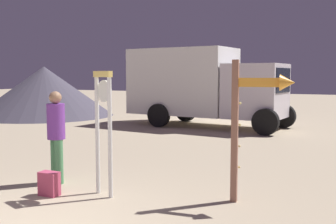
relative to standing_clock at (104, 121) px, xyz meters
The scene contains 6 objects.
standing_clock is the anchor object (origin of this frame).
arrow_sign 2.46m from the standing_clock, 13.93° to the left, with size 0.95×0.27×2.26m.
person_near_clock 1.31m from the standing_clock, 166.73° to the left, with size 0.33×0.33×1.72m.
backpack 1.41m from the standing_clock, 154.62° to the right, with size 0.33×0.24×0.40m.
box_truck_near 9.47m from the standing_clock, 99.93° to the left, with size 6.49×3.04×3.04m.
dome_tent 14.07m from the standing_clock, 135.15° to the left, with size 6.68×6.68×2.42m.
Camera 1 is at (3.63, -3.46, 2.03)m, focal length 43.11 mm.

